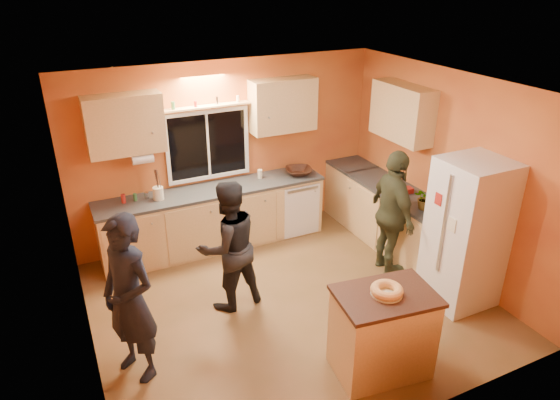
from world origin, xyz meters
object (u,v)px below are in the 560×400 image
refrigerator (467,233)px  person_left (129,300)px  island (382,332)px  person_right (393,214)px  person_center (228,246)px

refrigerator → person_left: refrigerator is taller
island → person_right: 1.91m
island → refrigerator: bearing=27.9°
refrigerator → island: bearing=-159.8°
refrigerator → person_center: 2.77m
island → person_left: (-2.19, 1.02, 0.41)m
person_left → person_center: size_ratio=1.09×
person_left → refrigerator: bearing=52.6°
island → person_right: bearing=58.5°
person_center → person_left: bearing=19.1°
island → person_center: size_ratio=0.64×
person_left → person_right: size_ratio=1.03×
person_left → person_center: person_left is taller
refrigerator → person_left: size_ratio=1.04×
refrigerator → person_center: (-2.54, 1.09, -0.10)m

